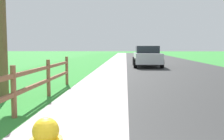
# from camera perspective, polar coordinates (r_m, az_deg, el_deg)

# --- Properties ---
(ground_plane) EXTENTS (120.00, 120.00, 0.00)m
(ground_plane) POSITION_cam_1_polar(r_m,az_deg,el_deg) (26.49, 3.29, 2.08)
(ground_plane) COLOR #328934
(road_asphalt) EXTENTS (7.00, 66.00, 0.01)m
(road_asphalt) POSITION_cam_1_polar(r_m,az_deg,el_deg) (28.70, 10.29, 2.25)
(road_asphalt) COLOR #303030
(road_asphalt) RESTS_ON ground
(curb_concrete) EXTENTS (6.00, 66.00, 0.01)m
(curb_concrete) POSITION_cam_1_polar(r_m,az_deg,el_deg) (28.63, -2.74, 2.32)
(curb_concrete) COLOR #AE9FA1
(curb_concrete) RESTS_ON ground
(grass_verge) EXTENTS (5.00, 66.00, 0.00)m
(grass_verge) POSITION_cam_1_polar(r_m,az_deg,el_deg) (28.83, -5.71, 2.33)
(grass_verge) COLOR #328934
(grass_verge) RESTS_ON ground
(rail_fence) EXTENTS (0.11, 9.33, 1.08)m
(rail_fence) POSITION_cam_1_polar(r_m,az_deg,el_deg) (5.48, -21.38, -3.75)
(rail_fence) COLOR brown
(rail_fence) RESTS_ON ground
(parked_suv_silver) EXTENTS (2.05, 4.56, 1.53)m
(parked_suv_silver) POSITION_cam_1_polar(r_m,az_deg,el_deg) (18.84, 7.91, 3.11)
(parked_suv_silver) COLOR #B7BABF
(parked_suv_silver) RESTS_ON ground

